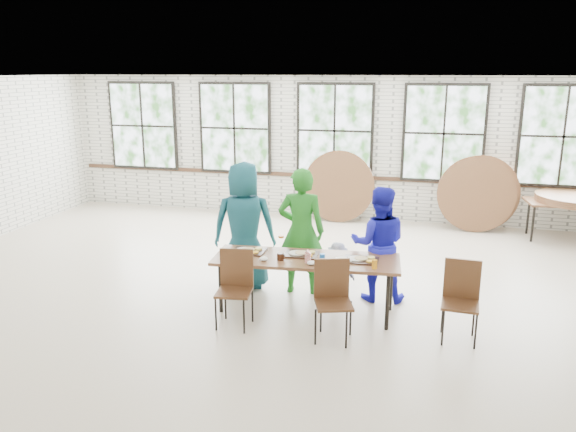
# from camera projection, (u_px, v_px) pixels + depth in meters

# --- Properties ---
(room) EXTENTS (12.00, 12.00, 12.00)m
(room) POSITION_uv_depth(u_px,v_px,m) (335.00, 133.00, 11.72)
(room) COLOR beige
(room) RESTS_ON ground
(dining_table) EXTENTS (2.46, 1.00, 0.74)m
(dining_table) POSITION_uv_depth(u_px,v_px,m) (306.00, 262.00, 7.27)
(dining_table) COLOR brown
(dining_table) RESTS_ON ground
(chair_near_left) EXTENTS (0.47, 0.45, 0.95)m
(chair_near_left) POSITION_uv_depth(u_px,v_px,m) (235.00, 281.00, 6.96)
(chair_near_left) COLOR #4E2F1A
(chair_near_left) RESTS_ON ground
(chair_near_right) EXTENTS (0.53, 0.52, 0.95)m
(chair_near_right) POSITION_uv_depth(u_px,v_px,m) (333.00, 293.00, 6.60)
(chair_near_right) COLOR #4E2F1A
(chair_near_right) RESTS_ON ground
(chair_spare) EXTENTS (0.45, 0.43, 0.95)m
(chair_spare) POSITION_uv_depth(u_px,v_px,m) (461.00, 293.00, 6.58)
(chair_spare) COLOR #4E2F1A
(chair_spare) RESTS_ON ground
(adult_teal) EXTENTS (1.02, 0.78, 1.86)m
(adult_teal) POSITION_uv_depth(u_px,v_px,m) (244.00, 226.00, 8.07)
(adult_teal) COLOR #1C636B
(adult_teal) RESTS_ON ground
(adult_green) EXTENTS (0.70, 0.50, 1.81)m
(adult_green) POSITION_uv_depth(u_px,v_px,m) (301.00, 231.00, 7.88)
(adult_green) COLOR #21771F
(adult_green) RESTS_ON ground
(toddler) EXTENTS (0.55, 0.38, 0.77)m
(toddler) POSITION_uv_depth(u_px,v_px,m) (337.00, 269.00, 7.89)
(toddler) COLOR #162146
(toddler) RESTS_ON ground
(adult_blue) EXTENTS (0.83, 0.67, 1.60)m
(adult_blue) POSITION_uv_depth(u_px,v_px,m) (379.00, 244.00, 7.65)
(adult_blue) COLOR #1B1CC1
(adult_blue) RESTS_ON ground
(tabletop_clutter) EXTENTS (1.96, 0.56, 0.11)m
(tabletop_clutter) POSITION_uv_depth(u_px,v_px,m) (313.00, 258.00, 7.19)
(tabletop_clutter) COLOR black
(tabletop_clutter) RESTS_ON dining_table
(round_tops_leaning) EXTENTS (4.32, 0.36, 1.50)m
(round_tops_leaning) POSITION_uv_depth(u_px,v_px,m) (430.00, 192.00, 11.26)
(round_tops_leaning) COLOR brown
(round_tops_leaning) RESTS_ON ground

